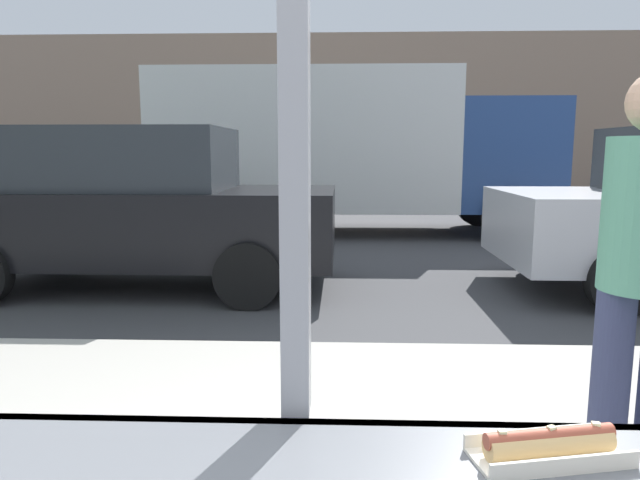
# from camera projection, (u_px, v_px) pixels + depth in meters

# --- Properties ---
(ground_plane) EXTENTS (60.00, 60.00, 0.00)m
(ground_plane) POSITION_uv_depth(u_px,v_px,m) (336.00, 246.00, 9.04)
(ground_plane) COLOR #424244
(sidewalk_strip) EXTENTS (16.00, 2.80, 0.13)m
(sidewalk_strip) POSITION_uv_depth(u_px,v_px,m) (323.00, 453.00, 2.71)
(sidewalk_strip) COLOR #B2ADA3
(sidewalk_strip) RESTS_ON ground
(building_facade_far) EXTENTS (28.00, 1.20, 5.27)m
(building_facade_far) POSITION_uv_depth(u_px,v_px,m) (339.00, 117.00, 19.45)
(building_facade_far) COLOR gray
(building_facade_far) RESTS_ON ground
(hotdog_tray_near) EXTENTS (0.25, 0.14, 0.05)m
(hotdog_tray_near) POSITION_uv_depth(u_px,v_px,m) (549.00, 445.00, 0.88)
(hotdog_tray_near) COLOR silver
(hotdog_tray_near) RESTS_ON window_counter
(parked_car_black) EXTENTS (4.20, 1.88, 1.73)m
(parked_car_black) POSITION_uv_depth(u_px,v_px,m) (137.00, 208.00, 6.18)
(parked_car_black) COLOR black
(parked_car_black) RESTS_ON ground
(box_truck) EXTENTS (6.94, 2.44, 2.84)m
(box_truck) POSITION_uv_depth(u_px,v_px,m) (347.00, 146.00, 10.28)
(box_truck) COLOR silver
(box_truck) RESTS_ON ground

